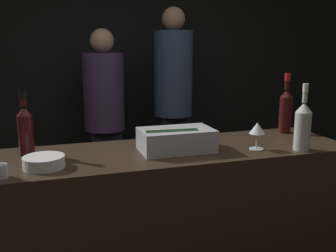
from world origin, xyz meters
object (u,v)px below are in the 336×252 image
Objects in this scene: bowl_white at (44,162)px; white_wine_bottle at (303,125)px; red_wine_bottle_black_foil at (25,128)px; person_blond_tee at (173,97)px; red_wine_bottle_tall at (286,109)px; ice_bin_with_bottles at (175,139)px; person_in_hoodie at (105,111)px; wine_glass at (257,129)px.

white_wine_bottle reaches higher than bowl_white.
red_wine_bottle_black_foil is 1.87m from person_blond_tee.
white_wine_bottle is 0.93× the size of red_wine_bottle_tall.
ice_bin_with_bottles is at bearing -166.28° from red_wine_bottle_tall.
red_wine_bottle_black_foil is (-0.72, 0.15, 0.07)m from ice_bin_with_bottles.
person_blond_tee is at bearing 48.94° from red_wine_bottle_black_foil.
white_wine_bottle is (1.34, -0.33, -0.00)m from red_wine_bottle_black_foil.
person_in_hoodie reaches higher than ice_bin_with_bottles.
person_in_hoodie is (-0.13, 1.64, -0.12)m from ice_bin_with_bottles.
red_wine_bottle_black_foil is at bearing 167.46° from wine_glass.
red_wine_bottle_black_foil is (-0.08, 0.24, 0.11)m from bowl_white.
red_wine_bottle_tall is (1.50, 0.04, 0.02)m from red_wine_bottle_black_foil.
white_wine_bottle reaches higher than ice_bin_with_bottles.
bowl_white is 0.57× the size of red_wine_bottle_black_foil.
person_blond_tee is at bearing 55.16° from bowl_white.
red_wine_bottle_tall is (1.42, 0.28, 0.12)m from bowl_white.
ice_bin_with_bottles is at bearing 163.55° from white_wine_bottle.
wine_glass is 0.41× the size of white_wine_bottle.
wine_glass is 0.23m from white_wine_bottle.
ice_bin_with_bottles is 0.74m from red_wine_bottle_black_foil.
ice_bin_with_bottles is at bearing 166.22° from wine_glass.
bowl_white is 1.05m from wine_glass.
bowl_white is 1.80m from person_in_hoodie.
ice_bin_with_bottles is 1.01× the size of red_wine_bottle_tall.
white_wine_bottle is at bearing -112.69° from red_wine_bottle_tall.
red_wine_bottle_black_foil is 1.61m from person_in_hoodie.
person_in_hoodie is (0.59, 1.49, -0.19)m from red_wine_bottle_black_foil.
ice_bin_with_bottles is 0.81m from red_wine_bottle_tall.
red_wine_bottle_tall reaches higher than bowl_white.
red_wine_bottle_black_foil reaches higher than ice_bin_with_bottles.
white_wine_bottle reaches higher than red_wine_bottle_black_foil.
red_wine_bottle_tall is at bearing -156.79° from person_blond_tee.
bowl_white is 1.45m from red_wine_bottle_tall.
bowl_white is at bearing -168.93° from red_wine_bottle_tall.
wine_glass is at bearing 130.21° from person_in_hoodie.
ice_bin_with_bottles is 0.64m from bowl_white.
person_blond_tee is (-0.12, 1.74, -0.06)m from white_wine_bottle.
ice_bin_with_bottles is 0.65m from white_wine_bottle.
person_in_hoodie reaches higher than wine_glass.
red_wine_bottle_black_foil reaches higher than bowl_white.
wine_glass is at bearing -0.75° from bowl_white.
person_blond_tee reaches higher than wine_glass.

